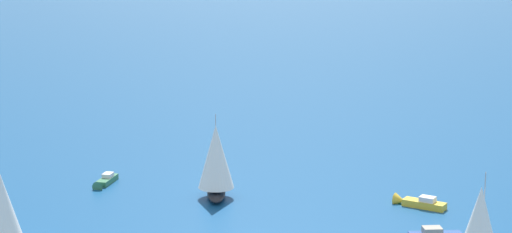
{
  "coord_description": "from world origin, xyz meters",
  "views": [
    {
      "loc": [
        -105.94,
        37.75,
        40.97
      ],
      "look_at": [
        0.63,
        -0.45,
        17.89
      ],
      "focal_mm": 57.88,
      "sensor_mm": 36.0,
      "label": 1
    }
  ],
  "objects_px": {
    "sailboat_near_centre": "(216,161)",
    "sailboat_offshore": "(1,208)",
    "motorboat_far_port": "(105,181)",
    "sailboat_trailing": "(479,232)",
    "motorboat_ahead": "(417,202)"
  },
  "relations": [
    {
      "from": "motorboat_far_port",
      "to": "sailboat_offshore",
      "type": "relative_size",
      "value": 0.6
    },
    {
      "from": "sailboat_offshore",
      "to": "motorboat_ahead",
      "type": "xyz_separation_m",
      "value": [
        -3.36,
        -64.15,
        -4.99
      ]
    },
    {
      "from": "sailboat_trailing",
      "to": "sailboat_offshore",
      "type": "bearing_deg",
      "value": 59.76
    },
    {
      "from": "motorboat_far_port",
      "to": "sailboat_offshore",
      "type": "bearing_deg",
      "value": 144.79
    },
    {
      "from": "sailboat_near_centre",
      "to": "motorboat_far_port",
      "type": "relative_size",
      "value": 1.89
    },
    {
      "from": "sailboat_offshore",
      "to": "motorboat_far_port",
      "type": "bearing_deg",
      "value": -35.21
    },
    {
      "from": "sailboat_offshore",
      "to": "sailboat_trailing",
      "type": "height_order",
      "value": "sailboat_trailing"
    },
    {
      "from": "motorboat_far_port",
      "to": "motorboat_ahead",
      "type": "bearing_deg",
      "value": -123.16
    },
    {
      "from": "sailboat_offshore",
      "to": "sailboat_trailing",
      "type": "xyz_separation_m",
      "value": [
        -32.4,
        -55.58,
        0.63
      ]
    },
    {
      "from": "sailboat_offshore",
      "to": "motorboat_ahead",
      "type": "distance_m",
      "value": 64.44
    },
    {
      "from": "sailboat_near_centre",
      "to": "sailboat_offshore",
      "type": "relative_size",
      "value": 1.13
    },
    {
      "from": "sailboat_near_centre",
      "to": "sailboat_trailing",
      "type": "height_order",
      "value": "sailboat_near_centre"
    },
    {
      "from": "sailboat_near_centre",
      "to": "sailboat_offshore",
      "type": "distance_m",
      "value": 36.94
    },
    {
      "from": "motorboat_ahead",
      "to": "motorboat_far_port",
      "type": "bearing_deg",
      "value": 56.84
    },
    {
      "from": "motorboat_far_port",
      "to": "sailboat_trailing",
      "type": "height_order",
      "value": "sailboat_trailing"
    }
  ]
}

